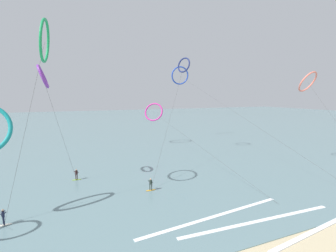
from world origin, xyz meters
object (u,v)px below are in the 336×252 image
kite_coral (308,82)px  kite_violet (43,77)px  kite_magenta (154,112)px  kite_cobalt (180,76)px  kite_emerald (45,41)px  kite_navy (184,65)px  surfer_lime (76,175)px  surfer_ivory (3,218)px  surfer_amber (151,185)px

kite_coral → kite_violet: size_ratio=1.01×
kite_magenta → kite_cobalt: 15.75m
kite_coral → kite_emerald: 42.88m
kite_navy → kite_emerald: size_ratio=0.98×
kite_coral → kite_emerald: size_ratio=0.80×
kite_cobalt → kite_navy: bearing=69.4°
surfer_lime → kite_coral: size_ratio=0.10×
surfer_ivory → kite_coral: size_ratio=0.10×
kite_navy → kite_emerald: (-26.14, -16.72, -0.31)m
surfer_amber → kite_violet: bearing=-158.9°
surfer_ivory → surfer_amber: same height
surfer_ivory → surfer_amber: bearing=-102.6°
kite_magenta → kite_cobalt: bearing=71.2°
surfer_ivory → kite_cobalt: 57.41m
kite_magenta → kite_violet: bearing=-95.9°
surfer_amber → kite_navy: 29.43m
surfer_amber → surfer_ivory: bearing=-119.4°
kite_magenta → kite_cobalt: kite_cobalt is taller
surfer_ivory → kite_cobalt: (38.54, 38.61, 17.88)m
surfer_lime → kite_navy: (23.10, 9.40, 18.57)m
surfer_lime → kite_magenta: bearing=-176.5°
surfer_lime → surfer_amber: size_ratio=1.00×
kite_magenta → kite_emerald: (-23.52, -28.50, 10.44)m
surfer_lime → kite_coral: bearing=126.6°
kite_magenta → kite_emerald: size_ratio=1.99×
kite_cobalt → kite_magenta: bearing=33.2°
surfer_ivory → kite_coral: kite_coral is taller
kite_navy → kite_violet: size_ratio=1.23×
surfer_ivory → kite_coral: bearing=-107.7°
kite_cobalt → kite_emerald: 48.50m
kite_navy → kite_cobalt: 19.51m
kite_coral → kite_violet: (-43.42, 6.37, 0.11)m
kite_violet → kite_coral: bearing=-96.7°
kite_navy → kite_cobalt: size_ratio=0.41×
kite_navy → kite_magenta: bearing=170.9°
kite_violet → kite_emerald: bearing=-171.8°
kite_coral → kite_violet: 43.88m
surfer_ivory → kite_emerald: (4.50, 4.07, 18.27)m
kite_magenta → kite_cobalt: size_ratio=0.83×
kite_navy → kite_coral: kite_navy is taller
surfer_amber → kite_navy: size_ratio=0.08×
kite_magenta → kite_violet: size_ratio=2.49×
surfer_ivory → kite_violet: bearing=-42.8°
surfer_ivory → kite_emerald: 19.25m
surfer_ivory → kite_navy: size_ratio=0.08×
kite_navy → kite_cobalt: kite_cobalt is taller
kite_cobalt → surfer_amber: bearing=61.8°
kite_emerald → kite_navy: bearing=129.6°
kite_cobalt → surfer_ivory: bearing=48.4°
kite_magenta → surfer_amber: bearing=-69.8°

